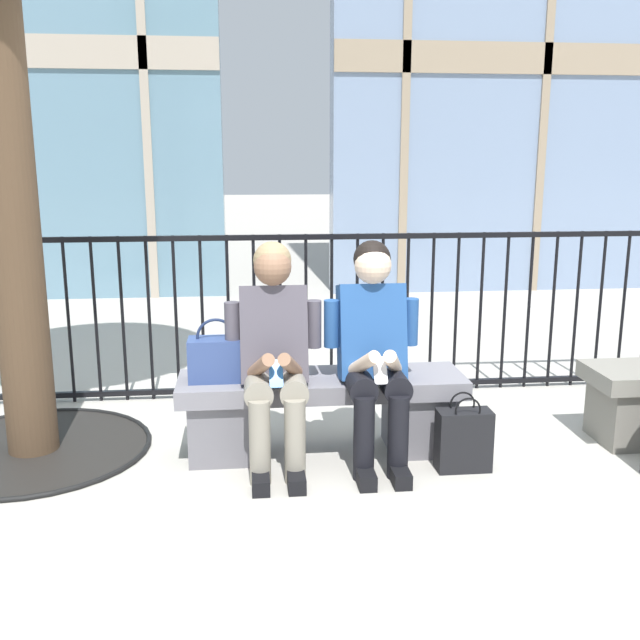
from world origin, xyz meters
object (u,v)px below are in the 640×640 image
Objects in this scene: seated_person_companion at (374,346)px; handbag_on_bench at (217,358)px; seated_person_with_phone at (274,349)px; shopping_bag at (464,439)px; stone_bench at (322,406)px.

seated_person_companion reaches higher than handbag_on_bench.
seated_person_with_phone is 1.12m from shopping_bag.
seated_person_with_phone reaches higher than shopping_bag.
seated_person_with_phone is at bearing -20.87° from handbag_on_bench.
stone_bench is at bearing 154.41° from seated_person_companion.
stone_bench is 0.80m from shopping_bag.
seated_person_companion reaches higher than shopping_bag.
shopping_bag is (1.00, -0.19, -0.48)m from seated_person_with_phone.
handbag_on_bench is at bearing -179.01° from stone_bench.
seated_person_companion is at bearing -25.59° from stone_bench.
seated_person_with_phone is 3.48× the size of handbag_on_bench.
handbag_on_bench is (-0.31, 0.12, -0.08)m from seated_person_with_phone.
seated_person_companion is 0.69m from shopping_bag.
handbag_on_bench is 0.82× the size of shopping_bag.
handbag_on_bench is (-0.85, 0.12, -0.08)m from seated_person_companion.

